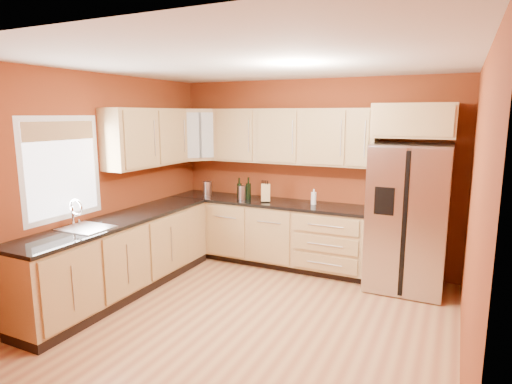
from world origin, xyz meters
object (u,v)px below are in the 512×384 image
Objects in this scene: wine_bottle_a at (239,188)px; knife_block at (266,193)px; canister_left at (242,192)px; soap_dispenser at (314,197)px; refrigerator at (408,218)px.

wine_bottle_a reaches higher than knife_block.
wine_bottle_a is (-0.05, 0.01, 0.05)m from canister_left.
canister_left is at bearing -15.69° from wine_bottle_a.
soap_dispenser is at bearing -14.76° from knife_block.
knife_block is at bearing -0.46° from canister_left.
wine_bottle_a reaches higher than canister_left.
knife_block is at bearing 179.52° from refrigerator.
wine_bottle_a is 0.43m from knife_block.
canister_left is at bearing 179.52° from refrigerator.
refrigerator is 2.33m from wine_bottle_a.
knife_block is (0.43, -0.02, -0.03)m from wine_bottle_a.
wine_bottle_a is 1.46× the size of soap_dispenser.
refrigerator is at bearing -5.22° from soap_dispenser.
canister_left is (-2.27, 0.02, 0.13)m from refrigerator.
knife_block is at bearing -2.37° from wine_bottle_a.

